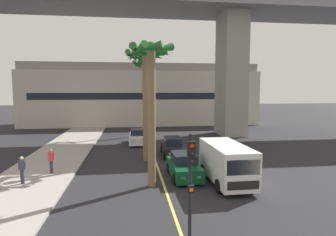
% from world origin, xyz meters
% --- Properties ---
extents(sidewalk_left, '(4.80, 80.00, 0.15)m').
position_xyz_m(sidewalk_left, '(-8.00, 16.00, 0.07)').
color(sidewalk_left, '#9E9991').
rests_on(sidewalk_left, ground).
extents(lane_stripe_center, '(0.14, 56.00, 0.01)m').
position_xyz_m(lane_stripe_center, '(0.00, 24.00, 0.00)').
color(lane_stripe_center, '#DBCC4C').
rests_on(lane_stripe_center, ground).
extents(bridge_overpass, '(73.04, 8.00, 19.08)m').
position_xyz_m(bridge_overpass, '(1.12, 33.75, 15.32)').
color(bridge_overpass, gray).
rests_on(bridge_overpass, ground).
extents(pier_building_backdrop, '(36.98, 8.04, 9.71)m').
position_xyz_m(pier_building_backdrop, '(0.00, 46.53, 4.79)').
color(pier_building_backdrop, beige).
rests_on(pier_building_backdrop, ground).
extents(car_queue_front, '(1.92, 4.15, 1.56)m').
position_xyz_m(car_queue_front, '(-1.22, 28.99, 0.72)').
color(car_queue_front, white).
rests_on(car_queue_front, ground).
extents(car_queue_second, '(1.87, 4.12, 1.56)m').
position_xyz_m(car_queue_second, '(1.65, 23.39, 0.72)').
color(car_queue_second, black).
rests_on(car_queue_second, ground).
extents(car_queue_third, '(1.88, 4.12, 1.56)m').
position_xyz_m(car_queue_third, '(1.45, 17.24, 0.72)').
color(car_queue_third, '#0C4728').
rests_on(car_queue_third, ground).
extents(delivery_van, '(2.20, 5.27, 2.36)m').
position_xyz_m(delivery_van, '(3.77, 15.80, 1.29)').
color(delivery_van, white).
rests_on(delivery_van, ground).
extents(traffic_light_median_near, '(0.24, 0.37, 4.20)m').
position_xyz_m(traffic_light_median_near, '(0.03, 8.56, 2.71)').
color(traffic_light_median_near, black).
rests_on(traffic_light_median_near, ground).
extents(palm_tree_near_median, '(2.60, 2.68, 8.30)m').
position_xyz_m(palm_tree_near_median, '(-0.72, 15.80, 6.22)').
color(palm_tree_near_median, brown).
rests_on(palm_tree_near_median, ground).
extents(palm_tree_mid_median, '(2.83, 2.84, 9.28)m').
position_xyz_m(palm_tree_mid_median, '(-0.27, 34.35, 7.65)').
color(palm_tree_mid_median, brown).
rests_on(palm_tree_mid_median, ground).
extents(palm_tree_far_median, '(3.18, 3.18, 8.79)m').
position_xyz_m(palm_tree_far_median, '(-0.76, 22.00, 7.11)').
color(palm_tree_far_median, brown).
rests_on(palm_tree_far_median, ground).
extents(pedestrian_near_crosswalk, '(0.34, 0.22, 1.62)m').
position_xyz_m(pedestrian_near_crosswalk, '(-8.20, 16.78, 1.00)').
color(pedestrian_near_crosswalk, '#2D2D38').
rests_on(pedestrian_near_crosswalk, sidewalk_left).
extents(pedestrian_mid_block, '(0.34, 0.22, 1.62)m').
position_xyz_m(pedestrian_mid_block, '(-7.11, 18.75, 1.00)').
color(pedestrian_mid_block, '#2D2D38').
rests_on(pedestrian_mid_block, sidewalk_left).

